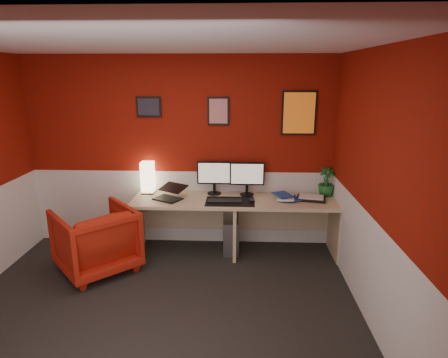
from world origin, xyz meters
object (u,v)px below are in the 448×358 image
(desk, at_px, (235,226))
(monitor_left, at_px, (214,173))
(shoji_lamp, at_px, (148,178))
(laptop, at_px, (167,191))
(armchair, at_px, (96,240))
(zen_tray, at_px, (311,198))
(potted_plant, at_px, (326,182))
(monitor_right, at_px, (247,174))
(pc_tower, at_px, (231,234))

(desk, bearing_deg, monitor_left, 142.33)
(shoji_lamp, distance_m, laptop, 0.42)
(armchair, bearing_deg, laptop, 169.70)
(laptop, distance_m, zen_tray, 1.81)
(laptop, bearing_deg, monitor_left, 54.87)
(potted_plant, height_order, armchair, potted_plant)
(shoji_lamp, xyz_separation_m, laptop, (0.31, -0.27, -0.09))
(monitor_right, bearing_deg, monitor_left, 176.06)
(shoji_lamp, height_order, monitor_left, monitor_left)
(monitor_left, bearing_deg, armchair, -151.32)
(laptop, height_order, armchair, laptop)
(laptop, distance_m, potted_plant, 2.03)
(monitor_left, height_order, potted_plant, monitor_left)
(zen_tray, relative_size, potted_plant, 0.94)
(laptop, relative_size, zen_tray, 0.94)
(desk, relative_size, potted_plant, 7.01)
(monitor_right, height_order, armchair, monitor_right)
(desk, xyz_separation_m, zen_tray, (0.96, 0.03, 0.38))
(pc_tower, distance_m, armchair, 1.68)
(desk, xyz_separation_m, monitor_left, (-0.28, 0.21, 0.66))
(monitor_left, bearing_deg, monitor_right, -3.94)
(shoji_lamp, bearing_deg, potted_plant, -0.59)
(monitor_right, relative_size, armchair, 0.69)
(potted_plant, bearing_deg, desk, -170.30)
(shoji_lamp, bearing_deg, armchair, -122.09)
(desk, height_order, pc_tower, desk)
(desk, distance_m, shoji_lamp, 1.30)
(shoji_lamp, bearing_deg, monitor_right, -1.75)
(desk, bearing_deg, pc_tower, 131.24)
(zen_tray, xyz_separation_m, potted_plant, (0.22, 0.17, 0.17))
(desk, height_order, laptop, laptop)
(shoji_lamp, relative_size, zen_tray, 1.14)
(laptop, height_order, zen_tray, laptop)
(desk, distance_m, pc_tower, 0.16)
(monitor_right, bearing_deg, desk, -128.93)
(monitor_right, bearing_deg, potted_plant, 0.89)
(desk, distance_m, armchair, 1.70)
(laptop, bearing_deg, pc_tower, 38.12)
(potted_plant, bearing_deg, laptop, -173.13)
(laptop, xyz_separation_m, monitor_right, (1.00, 0.23, 0.18))
(laptop, xyz_separation_m, potted_plant, (2.02, 0.24, 0.08))
(monitor_right, distance_m, zen_tray, 0.87)
(monitor_left, distance_m, pc_tower, 0.84)
(laptop, bearing_deg, desk, 33.58)
(monitor_left, relative_size, potted_plant, 1.56)
(zen_tray, height_order, pc_tower, zen_tray)
(desk, distance_m, laptop, 0.97)
(monitor_left, relative_size, monitor_right, 1.00)
(shoji_lamp, relative_size, monitor_right, 0.69)
(monitor_right, bearing_deg, armchair, -158.26)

